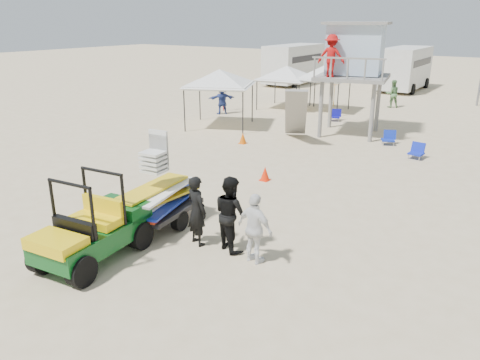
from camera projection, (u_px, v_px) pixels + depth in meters
The scene contains 20 objects.
ground at pixel (150, 264), 10.81m from camera, with size 140.00×140.00×0.00m, color beige.
utility_cart at pixel (89, 223), 10.72m from camera, with size 1.61×2.81×2.04m.
surf_trailer at pixel (160, 193), 12.55m from camera, with size 1.63×2.71×2.32m.
man_left at pixel (197, 211), 11.53m from camera, with size 0.65×0.43×1.79m, color black.
man_mid at pixel (231, 213), 11.27m from camera, with size 0.91×0.71×1.87m, color black.
man_right at pixel (255, 229), 10.66m from camera, with size 0.99×0.41×1.69m, color white.
lifeguard_tower at pixel (353, 54), 21.88m from camera, with size 3.80×3.80×5.12m.
canopy_white_a at pixel (219, 72), 23.70m from camera, with size 4.08×4.08×3.35m.
canopy_white_b at pixel (287, 68), 28.78m from camera, with size 3.19×3.19×3.02m.
canopy_white_c at pixel (325, 68), 27.86m from camera, with size 2.97×2.97×3.15m.
umbrella_a at pixel (223, 95), 28.33m from camera, with size 2.10×2.14×1.92m, color red.
umbrella_b at pixel (334, 93), 30.06m from camera, with size 1.87×1.90×1.71m, color orange.
cone_near at pixel (265, 174), 16.34m from camera, with size 0.34×0.34×0.50m, color #FF2808.
cone_far at pixel (243, 138), 21.16m from camera, with size 0.34×0.34×0.50m, color #E15A07.
beach_chair_a at pixel (335, 115), 25.86m from camera, with size 0.70×0.78×0.64m.
beach_chair_b at pixel (389, 138), 21.00m from camera, with size 0.70×0.78×0.64m.
beach_chair_c at pixel (417, 151), 18.91m from camera, with size 0.60×0.64×0.64m.
rv_far_left at pixel (294, 62), 40.08m from camera, with size 2.64×6.80×3.25m.
rv_mid_left at pixel (405, 67), 36.53m from camera, with size 2.65×6.50×3.25m.
distant_beachgoers at pixel (327, 102), 26.62m from camera, with size 16.29×9.01×1.73m.
Camera 1 is at (7.06, -6.80, 5.39)m, focal length 35.00 mm.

